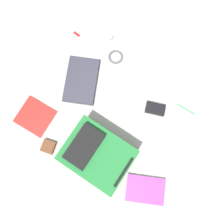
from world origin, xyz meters
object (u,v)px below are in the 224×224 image
Objects in this scene: computer_mouse at (106,35)px; earbud_pouch at (48,147)px; laptop at (81,80)px; book_blue at (145,190)px; usb_stick at (77,34)px; backpack at (97,154)px; cable_coil at (116,57)px; power_brick at (155,109)px; book_comic at (35,117)px; pen_black at (186,109)px.

computer_mouse is 0.91m from earbud_pouch.
laptop is 0.88m from book_blue.
laptop reaches higher than usb_stick.
computer_mouse reaches higher than usb_stick.
laptop reaches higher than book_blue.
computer_mouse reaches higher than book_blue.
earbud_pouch is at bearing -86.21° from book_blue.
backpack is at bearing 40.42° from laptop.
laptop is at bearing -122.61° from book_blue.
computer_mouse is 1.21× the size of earbud_pouch.
book_blue is at bearing 29.47° from computer_mouse.
earbud_pouch reaches higher than cable_coil.
power_brick reaches higher than laptop.
backpack is at bearing 86.61° from book_comic.
power_brick reaches higher than usb_stick.
power_brick is at bearing 120.67° from book_comic.
pen_black is at bearing 81.11° from usb_stick.
usb_stick is at bearing -98.89° from pen_black.
usb_stick is (-0.69, -0.04, -0.00)m from book_comic.
usb_stick is at bearing -145.92° from laptop.
book_blue is 1.22× the size of book_comic.
usb_stick is at bearing -95.12° from cable_coil.
pen_black is at bearing 178.04° from book_blue.
power_brick is at bearing -161.46° from book_blue.
laptop is at bearing -84.74° from power_brick.
backpack reaches higher than pen_black.
power_brick is (-0.46, 0.21, -0.07)m from backpack.
book_blue is 0.72m from earbud_pouch.
backpack reaches higher than book_comic.
computer_mouse is at bearing -129.62° from cable_coil.
laptop is at bearing 156.40° from book_comic.
computer_mouse is (-0.77, 0.17, 0.01)m from book_comic.
cable_coil reaches higher than pen_black.
backpack is at bearing 17.24° from cable_coil.
computer_mouse is at bearing -107.09° from pen_black.
power_brick is 0.22m from pen_black.
laptop reaches higher than cable_coil.
cable_coil is at bearing 155.11° from book_comic.
laptop is 0.31m from cable_coil.
earbud_pouch is (0.52, 0.02, -0.00)m from laptop.
pen_black is 2.77× the size of usb_stick.
book_blue reaches higher than pen_black.
computer_mouse reaches higher than book_comic.
laptop is 3.82× the size of computer_mouse.
laptop reaches higher than book_comic.
power_brick is 0.81m from usb_stick.
earbud_pouch is (0.14, 0.19, 0.01)m from book_comic.
usb_stick is (0.08, -0.21, -0.02)m from computer_mouse.
cable_coil is 0.80× the size of power_brick.
book_blue reaches higher than book_comic.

